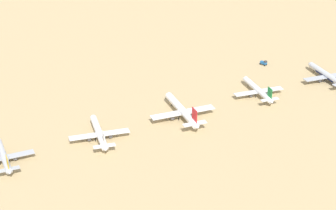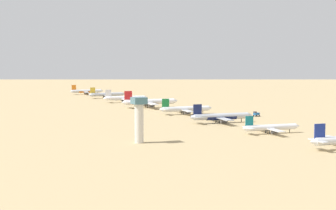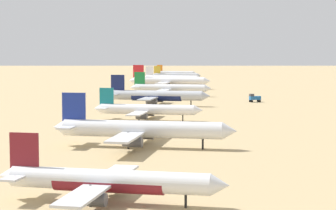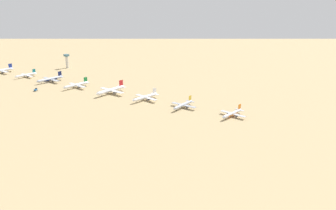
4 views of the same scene
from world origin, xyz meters
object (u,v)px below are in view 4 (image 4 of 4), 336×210
at_px(parked_jet_2, 26,75).
at_px(parked_jet_8, 232,114).
at_px(parked_jet_1, 1,70).
at_px(parked_jet_6, 145,97).
at_px(parked_jet_4, 77,85).
at_px(parked_jet_7, 183,105).
at_px(service_truck, 36,90).
at_px(control_tower, 67,60).
at_px(parked_jet_3, 50,79).
at_px(parked_jet_5, 111,90).

distance_m(parked_jet_2, parked_jet_8, 350.27).
relative_size(parked_jet_1, parked_jet_8, 1.21).
distance_m(parked_jet_1, parked_jet_6, 293.31).
distance_m(parked_jet_1, parked_jet_4, 175.25).
relative_size(parked_jet_4, parked_jet_6, 1.00).
height_order(parked_jet_2, parked_jet_7, parked_jet_7).
distance_m(parked_jet_2, parked_jet_4, 114.84).
bearing_deg(service_truck, control_tower, -148.43).
bearing_deg(parked_jet_3, parked_jet_6, 91.49).
height_order(parked_jet_2, parked_jet_3, parked_jet_3).
distance_m(parked_jet_4, service_truck, 55.48).
distance_m(parked_jet_4, parked_jet_6, 118.09).
height_order(parked_jet_7, service_truck, parked_jet_7).
distance_m(parked_jet_2, parked_jet_3, 56.35).
height_order(parked_jet_7, parked_jet_8, parked_jet_7).
height_order(parked_jet_2, parked_jet_6, parked_jet_6).
xyz_separation_m(parked_jet_1, parked_jet_8, (-15.21, 410.47, -0.83)).
xyz_separation_m(parked_jet_1, parked_jet_2, (-4.88, 60.35, -0.80)).
relative_size(parked_jet_3, parked_jet_8, 1.21).
distance_m(parked_jet_4, parked_jet_5, 61.59).
distance_m(parked_jet_6, parked_jet_7, 56.02).
bearing_deg(parked_jet_2, parked_jet_4, 89.88).
xyz_separation_m(parked_jet_7, service_truck, (49.30, -209.34, -1.89)).
distance_m(parked_jet_2, parked_jet_6, 232.83).
xyz_separation_m(parked_jet_1, parked_jet_7, (-11.28, 349.12, -0.59)).
height_order(parked_jet_5, parked_jet_8, parked_jet_5).
relative_size(parked_jet_2, parked_jet_8, 1.00).
bearing_deg(parked_jet_3, parked_jet_1, -86.83).
xyz_separation_m(parked_jet_1, service_truck, (38.02, 139.78, -2.48)).
relative_size(parked_jet_8, control_tower, 1.57).
distance_m(parked_jet_7, service_truck, 215.07).
bearing_deg(parked_jet_5, parked_jet_3, -88.59).
xyz_separation_m(parked_jet_7, control_tower, (-77.62, -287.33, 9.97)).
distance_m(service_truck, control_tower, 149.44).
bearing_deg(parked_jet_8, parked_jet_2, -88.31).
bearing_deg(parked_jet_1, parked_jet_6, 92.16).
bearing_deg(parked_jet_1, parked_jet_5, 92.28).
bearing_deg(parked_jet_3, parked_jet_8, 91.71).
xyz_separation_m(parked_jet_4, parked_jet_6, (-6.42, 117.91, -0.03)).
relative_size(parked_jet_5, service_truck, 9.27).
relative_size(parked_jet_3, control_tower, 1.90).
height_order(parked_jet_5, control_tower, control_tower).
height_order(parked_jet_3, control_tower, control_tower).
bearing_deg(parked_jet_3, parked_jet_4, 88.21).
relative_size(parked_jet_1, parked_jet_4, 1.06).
distance_m(parked_jet_3, parked_jet_4, 58.55).
relative_size(parked_jet_1, parked_jet_7, 1.15).
height_order(parked_jet_1, parked_jet_7, parked_jet_1).
relative_size(parked_jet_3, parked_jet_7, 1.14).
xyz_separation_m(parked_jet_1, parked_jet_4, (-4.63, 175.19, -0.27)).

